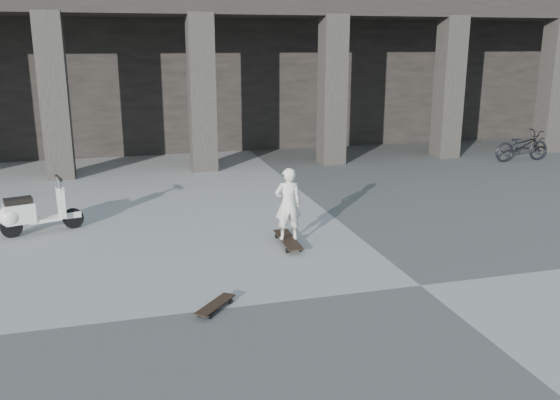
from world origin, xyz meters
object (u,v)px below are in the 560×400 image
object	(u,v)px
scooter	(27,213)
bicycle	(522,146)
child	(288,204)
longboard	(288,240)
skateboard_spare	(215,305)

from	to	relation	value
scooter	bicycle	distance (m)	13.12
child	bicycle	world-z (taller)	child
longboard	scooter	distance (m)	4.61
skateboard_spare	bicycle	distance (m)	12.38
longboard	bicycle	distance (m)	9.87
scooter	child	bearing A→B (deg)	-37.69
longboard	child	distance (m)	0.63
scooter	bicycle	xyz separation A→B (m)	(12.66, 3.42, 0.05)
child	bicycle	bearing A→B (deg)	-145.35
longboard	scooter	size ratio (longest dim) A/B	0.78
child	scooter	xyz separation A→B (m)	(-4.26, 1.74, -0.32)
longboard	skateboard_spare	size ratio (longest dim) A/B	1.68
longboard	skateboard_spare	distance (m)	2.67
longboard	child	size ratio (longest dim) A/B	0.90
scooter	bicycle	world-z (taller)	scooter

